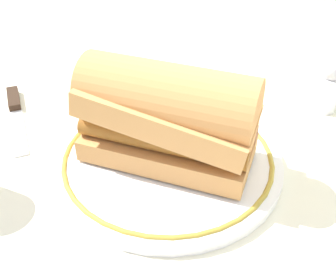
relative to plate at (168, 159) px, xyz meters
name	(u,v)px	position (x,y,z in m)	size (l,w,h in m)	color
ground_plane	(135,171)	(-0.02, -0.04, -0.01)	(1.50, 1.50, 0.00)	#EDE5C9
plate	(168,159)	(0.00, 0.00, 0.00)	(0.27, 0.27, 0.01)	white
sausage_sandwich	(168,114)	(0.00, 0.00, 0.07)	(0.22, 0.16, 0.12)	tan
salt_shaker	(329,86)	(0.08, 0.24, 0.03)	(0.03, 0.03, 0.08)	white
butter_knife	(16,113)	(-0.23, -0.07, 0.00)	(0.15, 0.09, 0.01)	silver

